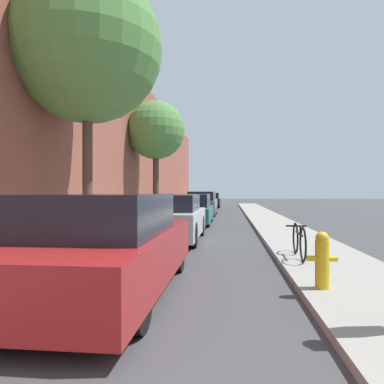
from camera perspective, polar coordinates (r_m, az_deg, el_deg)
The scene contains 14 objects.
ground_plane at distance 15.29m, azimuth 2.70°, elevation -5.55°, with size 120.00×120.00×0.00m, color #3D3D3F.
sidewalk_left at distance 15.73m, azimuth -7.95°, elevation -5.18°, with size 2.00×52.00×0.12m.
sidewalk_right at distance 15.39m, azimuth 13.59°, elevation -5.29°, with size 2.00×52.00×0.12m.
building_facade_left at distance 16.21m, azimuth -12.64°, elevation 8.28°, with size 0.70×52.00×7.63m.
parked_car_red at distance 5.39m, azimuth -13.88°, elevation -8.52°, with size 1.91×4.63×1.46m.
parked_car_silver at distance 10.71m, azimuth -3.18°, elevation -4.35°, with size 1.71×4.21×1.40m.
parked_car_teal at distance 16.09m, azimuth -0.26°, elevation -2.95°, with size 1.92×4.28×1.38m.
parked_car_grey at distance 22.01m, azimuth 1.62°, elevation -1.99°, with size 1.77×4.36×1.50m.
parked_car_navy at distance 27.65m, azimuth 2.14°, elevation -1.61°, with size 1.82×4.56×1.46m.
parked_car_black at distance 32.80m, azimuth 3.02°, elevation -1.39°, with size 1.77×4.06×1.39m.
street_tree_near at distance 10.07m, azimuth -16.61°, elevation 21.46°, with size 3.83×3.83×6.98m.
street_tree_far at distance 17.78m, azimuth -5.89°, elevation 9.84°, with size 2.89×2.89×5.87m.
fire_hydrant at distance 5.42m, azimuth 20.37°, elevation -10.18°, with size 0.42×0.19×0.81m.
bicycle at distance 7.77m, azimuth 16.97°, elevation -7.53°, with size 0.44×1.68×0.68m.
Camera 1 is at (0.91, 0.81, 1.50)m, focal length 32.86 mm.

